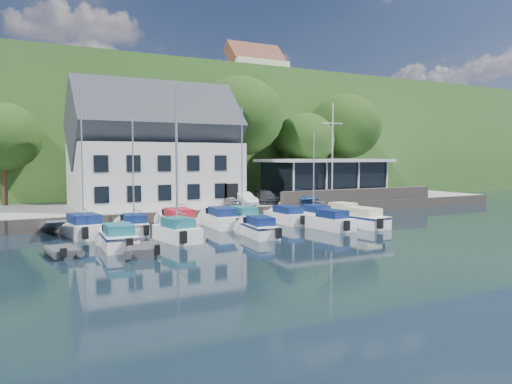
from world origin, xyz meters
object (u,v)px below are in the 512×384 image
at_px(boat_r1_6, 314,171).
at_px(boat_r2_1, 176,167).
at_px(boat_r1_4, 242,167).
at_px(boat_r2_4, 361,217).
at_px(boat_r1_0, 82,166).
at_px(car_white, 243,199).
at_px(dinghy_0, 63,250).
at_px(boat_r2_0, 118,236).
at_px(boat_r1_7, 341,211).
at_px(boat_r1_2, 177,165).
at_px(boat_r1_5, 286,214).
at_px(harbor_building, 156,156).
at_px(club_pavilion, 324,179).
at_px(car_dgrey, 265,197).
at_px(boat_r2_3, 330,219).
at_px(boat_r2_2, 259,227).
at_px(flagpole, 332,153).
at_px(boat_r1_1, 133,172).
at_px(car_blue, 298,195).
at_px(dinghy_1, 142,248).
at_px(car_silver, 228,199).
at_px(boat_r1_3, 221,217).

xyz_separation_m(boat_r1_6, boat_r2_1, (-13.24, -4.12, 0.50)).
height_order(boat_r1_4, boat_r2_4, boat_r1_4).
bearing_deg(boat_r1_0, car_white, 11.30).
xyz_separation_m(car_white, dinghy_0, (-16.42, -11.08, -1.28)).
relative_size(boat_r1_6, boat_r2_0, 1.51).
bearing_deg(boat_r1_7, boat_r1_2, 172.55).
bearing_deg(boat_r1_0, boat_r1_4, -7.01).
xyz_separation_m(boat_r1_5, dinghy_0, (-17.56, -5.75, -0.38)).
height_order(harbor_building, boat_r1_4, harbor_building).
relative_size(boat_r2_0, boat_r2_4, 0.88).
xyz_separation_m(boat_r1_5, boat_r1_7, (5.42, -0.14, 0.02)).
distance_m(club_pavilion, boat_r2_4, 15.03).
bearing_deg(car_dgrey, boat_r2_3, -77.88).
bearing_deg(boat_r2_2, boat_r1_7, 31.74).
bearing_deg(flagpole, dinghy_0, -157.39).
xyz_separation_m(harbor_building, boat_r2_2, (2.63, -14.35, -4.66)).
relative_size(boat_r1_0, boat_r1_7, 1.76).
xyz_separation_m(boat_r1_1, boat_r1_7, (17.66, -0.16, -3.57)).
distance_m(boat_r1_2, boat_r1_7, 14.82).
height_order(flagpole, boat_r1_5, flagpole).
bearing_deg(boat_r1_2, club_pavilion, 27.55).
distance_m(club_pavilion, boat_r1_2, 20.69).
height_order(boat_r1_4, boat_r2_0, boat_r1_4).
bearing_deg(boat_r1_6, harbor_building, 135.39).
relative_size(car_blue, boat_r1_5, 0.61).
bearing_deg(boat_r2_0, car_dgrey, 39.18).
relative_size(dinghy_0, dinghy_1, 0.89).
distance_m(boat_r1_5, dinghy_1, 15.61).
distance_m(harbor_building, dinghy_0, 18.65).
distance_m(flagpole, boat_r2_2, 17.55).
height_order(club_pavilion, boat_r1_5, club_pavilion).
bearing_deg(car_silver, club_pavilion, 15.48).
distance_m(boat_r1_4, boat_r1_6, 6.32).
xyz_separation_m(car_silver, dinghy_0, (-15.13, -11.66, -1.25)).
bearing_deg(car_blue, boat_r1_1, -163.53).
height_order(car_silver, car_dgrey, car_dgrey).
bearing_deg(boat_r1_7, boat_r1_5, 174.83).
height_order(car_white, flagpole, flagpole).
relative_size(boat_r1_5, dinghy_0, 2.33).
bearing_deg(boat_r1_7, boat_r1_3, 172.99).
relative_size(boat_r1_0, boat_r1_5, 1.46).
bearing_deg(dinghy_1, boat_r1_1, 96.17).
distance_m(car_silver, boat_r1_6, 8.22).
height_order(boat_r1_5, boat_r2_4, boat_r2_4).
bearing_deg(boat_r2_1, dinghy_0, -175.47).
height_order(boat_r1_6, boat_r2_2, boat_r1_6).
distance_m(car_white, boat_r1_6, 7.04).
bearing_deg(boat_r2_2, boat_r2_0, -173.28).
relative_size(car_white, boat_r2_4, 0.59).
xyz_separation_m(boat_r1_3, boat_r1_5, (5.49, -0.50, -0.05)).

